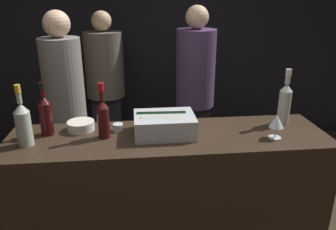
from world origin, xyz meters
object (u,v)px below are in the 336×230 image
at_px(candle_votive, 118,127).
at_px(person_blond_tee, 195,88).
at_px(white_wine_bottle, 285,102).
at_px(wine_glass, 277,122).
at_px(red_wine_bottle_tall, 103,116).
at_px(ice_bin_with_bottles, 164,124).
at_px(person_grey_polo, 66,103).
at_px(red_wine_bottle_black_foil, 46,114).
at_px(bowl_white, 81,125).
at_px(rose_wine_bottle, 23,123).
at_px(person_in_hoodie, 106,82).

bearing_deg(candle_votive, person_blond_tee, 58.42).
xyz_separation_m(white_wine_bottle, person_blond_tee, (-0.36, 1.11, -0.21)).
height_order(wine_glass, person_blond_tee, person_blond_tee).
bearing_deg(wine_glass, person_blond_tee, 99.59).
bearing_deg(wine_glass, candle_votive, 167.56).
height_order(red_wine_bottle_tall, white_wine_bottle, white_wine_bottle).
distance_m(ice_bin_with_bottles, red_wine_bottle_tall, 0.36).
bearing_deg(wine_glass, person_grey_polo, 143.94).
bearing_deg(white_wine_bottle, red_wine_bottle_black_foil, -179.31).
height_order(red_wine_bottle_black_foil, person_blond_tee, person_blond_tee).
distance_m(wine_glass, white_wine_bottle, 0.26).
height_order(candle_votive, white_wine_bottle, white_wine_bottle).
distance_m(bowl_white, red_wine_bottle_tall, 0.22).
distance_m(bowl_white, candle_votive, 0.23).
distance_m(rose_wine_bottle, person_blond_tee, 1.75).
xyz_separation_m(red_wine_bottle_tall, person_in_hoodie, (-0.13, 1.74, -0.25)).
distance_m(red_wine_bottle_black_foil, person_blond_tee, 1.59).
height_order(red_wine_bottle_tall, person_grey_polo, person_grey_polo).
relative_size(candle_votive, red_wine_bottle_tall, 0.19).
distance_m(candle_votive, red_wine_bottle_black_foil, 0.43).
height_order(bowl_white, person_blond_tee, person_blond_tee).
xyz_separation_m(bowl_white, person_blond_tee, (0.92, 1.09, -0.10)).
distance_m(rose_wine_bottle, red_wine_bottle_black_foil, 0.16).
bearing_deg(rose_wine_bottle, ice_bin_with_bottles, 5.01).
relative_size(rose_wine_bottle, person_in_hoodie, 0.21).
bearing_deg(person_blond_tee, wine_glass, -75.15).
distance_m(ice_bin_with_bottles, person_in_hoodie, 1.81).
bearing_deg(white_wine_bottle, bowl_white, 178.74).
relative_size(ice_bin_with_bottles, person_grey_polo, 0.21).
relative_size(rose_wine_bottle, person_blond_tee, 0.20).
height_order(wine_glass, rose_wine_bottle, rose_wine_bottle).
bearing_deg(person_grey_polo, red_wine_bottle_black_foil, 140.08).
bearing_deg(person_in_hoodie, person_blond_tee, 127.60).
xyz_separation_m(bowl_white, person_grey_polo, (-0.24, 0.77, -0.10)).
relative_size(person_blond_tee, person_grey_polo, 1.01).
relative_size(wine_glass, person_grey_polo, 0.08).
bearing_deg(red_wine_bottle_black_foil, red_wine_bottle_tall, -12.76).
xyz_separation_m(bowl_white, red_wine_bottle_tall, (0.15, -0.12, 0.10)).
bearing_deg(red_wine_bottle_black_foil, ice_bin_with_bottles, -5.51).
xyz_separation_m(wine_glass, person_blond_tee, (-0.22, 1.32, -0.17)).
bearing_deg(wine_glass, ice_bin_with_bottles, 168.89).
distance_m(wine_glass, candle_votive, 0.94).
height_order(bowl_white, person_in_hoodie, person_in_hoodie).
xyz_separation_m(person_in_hoodie, person_blond_tee, (0.89, -0.53, 0.05)).
distance_m(red_wine_bottle_tall, person_in_hoodie, 1.77).
relative_size(ice_bin_with_bottles, red_wine_bottle_black_foil, 1.11).
bearing_deg(rose_wine_bottle, candle_votive, 16.07).
bearing_deg(person_in_hoodie, red_wine_bottle_tall, 72.66).
xyz_separation_m(ice_bin_with_bottles, person_grey_polo, (-0.74, 0.88, -0.13)).
distance_m(bowl_white, person_grey_polo, 0.81).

